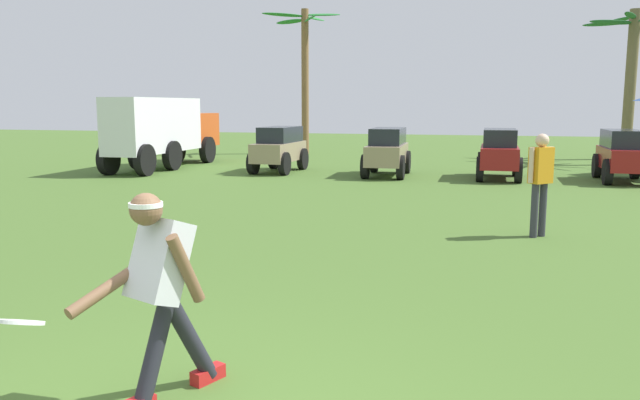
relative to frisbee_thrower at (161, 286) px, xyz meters
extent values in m
cylinder|color=#23232D|center=(-0.03, -0.07, -0.44)|extent=(0.24, 0.37, 0.72)
cylinder|color=#23232D|center=(0.09, 0.22, -0.44)|extent=(0.28, 0.45, 0.69)
cube|color=red|center=(0.15, 0.36, -0.75)|extent=(0.19, 0.28, 0.10)
cube|color=silver|center=(0.00, 0.00, 0.17)|extent=(0.45, 0.47, 0.58)
sphere|color=brown|center=(-0.03, -0.08, 0.52)|extent=(0.27, 0.27, 0.21)
cylinder|color=white|center=(-0.03, -0.08, 0.55)|extent=(0.28, 0.28, 0.03)
cylinder|color=brown|center=(-0.27, -0.19, 0.02)|extent=(0.29, 0.56, 0.27)
cylinder|color=brown|center=(0.20, -0.03, 0.14)|extent=(0.18, 0.29, 0.49)
cylinder|color=white|center=(-0.51, -0.70, -0.05)|extent=(0.30, 0.29, 0.11)
cylinder|color=#33333D|center=(2.75, 6.20, -0.39)|extent=(0.16, 0.16, 0.82)
cylinder|color=#33333D|center=(2.88, 6.32, -0.39)|extent=(0.16, 0.16, 0.82)
cube|color=orange|center=(2.81, 6.26, 0.29)|extent=(0.38, 0.38, 0.54)
cylinder|color=beige|center=(2.66, 6.11, 0.30)|extent=(0.10, 0.10, 0.52)
cylinder|color=beige|center=(2.96, 6.41, 0.30)|extent=(0.10, 0.10, 0.52)
sphere|color=beige|center=(2.81, 6.26, 0.66)|extent=(0.28, 0.28, 0.20)
cube|color=#998466|center=(-4.00, 14.09, -0.20)|extent=(1.02, 2.42, 0.55)
cube|color=#1E232B|center=(-4.00, 14.24, 0.31)|extent=(0.89, 1.82, 0.46)
cylinder|color=black|center=(-4.46, 14.94, -0.47)|extent=(0.20, 0.66, 0.66)
cylinder|color=black|center=(-3.50, 14.92, -0.47)|extent=(0.20, 0.66, 0.66)
cylinder|color=black|center=(-4.50, 13.27, -0.47)|extent=(0.20, 0.66, 0.66)
cylinder|color=black|center=(-3.54, 13.24, -0.47)|extent=(0.20, 0.66, 0.66)
cube|color=#998466|center=(-0.71, 13.86, -0.20)|extent=(1.03, 2.43, 0.55)
cube|color=#1E232B|center=(-0.71, 14.01, 0.31)|extent=(0.90, 1.82, 0.46)
cylinder|color=black|center=(-1.21, 14.69, -0.47)|extent=(0.20, 0.66, 0.66)
cylinder|color=black|center=(-0.25, 14.71, -0.47)|extent=(0.20, 0.66, 0.66)
cylinder|color=black|center=(-1.16, 13.01, -0.47)|extent=(0.20, 0.66, 0.66)
cylinder|color=black|center=(-0.20, 13.04, -0.47)|extent=(0.20, 0.66, 0.66)
cube|color=maroon|center=(2.33, 13.95, -0.20)|extent=(0.97, 2.40, 0.55)
cube|color=#1E232B|center=(2.33, 14.10, 0.31)|extent=(0.85, 1.80, 0.46)
cylinder|color=black|center=(1.86, 14.79, -0.47)|extent=(0.18, 0.66, 0.66)
cylinder|color=black|center=(2.82, 14.79, -0.47)|extent=(0.18, 0.66, 0.66)
cylinder|color=black|center=(1.85, 13.12, -0.47)|extent=(0.18, 0.66, 0.66)
cylinder|color=black|center=(2.81, 13.11, -0.47)|extent=(0.18, 0.66, 0.66)
cube|color=maroon|center=(5.43, 14.11, -0.20)|extent=(0.97, 2.40, 0.55)
cube|color=#1E232B|center=(5.43, 14.26, 0.31)|extent=(0.85, 1.80, 0.46)
cylinder|color=black|center=(4.95, 14.95, -0.47)|extent=(0.18, 0.66, 0.66)
cylinder|color=black|center=(5.91, 14.94, -0.47)|extent=(0.18, 0.66, 0.66)
cylinder|color=black|center=(4.94, 13.27, -0.47)|extent=(0.18, 0.66, 0.66)
cube|color=#CC4C19|center=(-7.94, 16.62, 0.32)|extent=(1.09, 1.72, 1.15)
cube|color=white|center=(-7.88, 13.67, 0.57)|extent=(1.24, 4.22, 1.65)
cylinder|color=black|center=(-8.51, 16.27, -0.35)|extent=(0.26, 0.90, 0.90)
cylinder|color=black|center=(-7.36, 16.29, -0.35)|extent=(0.26, 0.90, 0.90)
cylinder|color=black|center=(-8.46, 13.66, -0.35)|extent=(0.26, 0.90, 0.90)
cylinder|color=black|center=(-7.31, 13.69, -0.35)|extent=(0.26, 0.90, 0.90)
cylinder|color=black|center=(-8.42, 12.01, -0.35)|extent=(0.26, 0.90, 0.90)
cylinder|color=black|center=(-7.27, 12.04, -0.35)|extent=(0.26, 0.90, 0.90)
cylinder|color=brown|center=(-5.28, 21.23, 2.10)|extent=(0.30, 0.30, 5.80)
ellipsoid|color=#287D33|center=(-4.58, 21.36, 4.76)|extent=(1.45, 0.51, 0.16)
ellipsoid|color=#287D33|center=(-5.06, 21.91, 4.70)|extent=(0.68, 1.44, 0.17)
ellipsoid|color=#287D33|center=(-6.02, 21.61, 4.57)|extent=(1.58, 0.98, 0.19)
ellipsoid|color=#287D33|center=(-5.96, 20.58, 4.70)|extent=(1.54, 1.47, 0.15)
ellipsoid|color=#287D33|center=(-4.82, 20.41, 4.51)|extent=(1.14, 1.76, 0.19)
cylinder|color=brown|center=(6.94, 21.63, 1.89)|extent=(0.39, 0.39, 5.38)
ellipsoid|color=#286634|center=(6.61, 22.46, 4.32)|extent=(0.90, 1.75, 0.15)
ellipsoid|color=#286634|center=(6.11, 22.00, 4.14)|extent=(1.77, 0.96, 0.19)
ellipsoid|color=#286634|center=(6.12, 21.15, 4.09)|extent=(1.77, 1.18, 0.19)
ellipsoid|color=#286634|center=(6.62, 20.78, 4.26)|extent=(0.88, 1.80, 0.16)
camera|label=1|loc=(2.04, -3.55, 1.17)|focal=35.00mm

